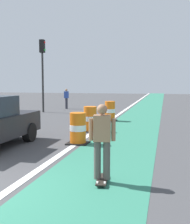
# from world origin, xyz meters

# --- Properties ---
(bike_lane_strip) EXTENTS (2.50, 80.00, 0.01)m
(bike_lane_strip) POSITION_xyz_m (2.40, 12.00, 0.00)
(bike_lane_strip) COLOR #2D755B
(bike_lane_strip) RESTS_ON ground
(lane_divider_stripe) EXTENTS (0.20, 80.00, 0.01)m
(lane_divider_stripe) POSITION_xyz_m (0.90, 12.00, 0.01)
(lane_divider_stripe) COLOR silver
(lane_divider_stripe) RESTS_ON ground
(skateboarder_on_lane) EXTENTS (0.57, 0.82, 1.69)m
(skateboarder_on_lane) POSITION_xyz_m (2.61, 1.24, 0.91)
(skateboarder_on_lane) COLOR black
(skateboarder_on_lane) RESTS_ON ground
(traffic_barrel_front) EXTENTS (0.73, 0.73, 1.09)m
(traffic_barrel_front) POSITION_xyz_m (0.95, 4.96, 0.53)
(traffic_barrel_front) COLOR orange
(traffic_barrel_front) RESTS_ON ground
(traffic_barrel_mid) EXTENTS (0.73, 0.73, 1.09)m
(traffic_barrel_mid) POSITION_xyz_m (0.72, 7.58, 0.53)
(traffic_barrel_mid) COLOR orange
(traffic_barrel_mid) RESTS_ON ground
(traffic_barrel_back) EXTENTS (0.73, 0.73, 1.09)m
(traffic_barrel_back) POSITION_xyz_m (0.92, 11.22, 0.53)
(traffic_barrel_back) COLOR orange
(traffic_barrel_back) RESTS_ON ground
(traffic_light_corner) EXTENTS (0.41, 0.32, 5.10)m
(traffic_light_corner) POSITION_xyz_m (-4.59, 14.80, 3.50)
(traffic_light_corner) COLOR #2D2D2D
(traffic_light_corner) RESTS_ON ground
(pedestrian_crossing) EXTENTS (0.34, 0.20, 1.61)m
(pedestrian_crossing) POSITION_xyz_m (-3.83, 17.65, 0.86)
(pedestrian_crossing) COLOR #33333D
(pedestrian_crossing) RESTS_ON ground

